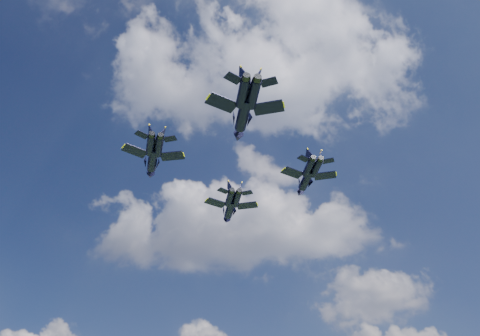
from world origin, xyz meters
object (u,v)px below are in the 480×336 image
jet_lead (230,209)px  jet_right (306,180)px  jet_slot (243,116)px  jet_left (153,161)px

jet_lead → jet_right: (17.77, -7.78, 1.17)m
jet_lead → jet_slot: jet_slot is taller
jet_lead → jet_slot: size_ratio=0.90×
jet_left → jet_right: 32.56m
jet_lead → jet_right: jet_right is taller
jet_left → jet_slot: 23.95m
jet_left → jet_right: jet_left is taller
jet_slot → jet_left: bearing=131.4°
jet_lead → jet_right: bearing=-41.6°
jet_lead → jet_slot: (7.52, -31.49, -0.05)m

